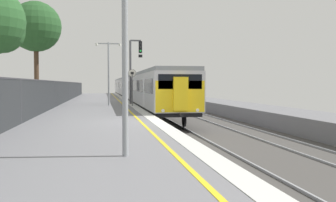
{
  "coord_description": "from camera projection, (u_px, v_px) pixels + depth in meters",
  "views": [
    {
      "loc": [
        -2.05,
        -16.91,
        1.68
      ],
      "look_at": [
        1.58,
        3.99,
        0.74
      ],
      "focal_mm": 40.72,
      "sensor_mm": 36.0,
      "label": 1
    }
  ],
  "objects": [
    {
      "name": "platform_back_fence",
      "position": [
        21.0,
        100.0,
        16.09
      ],
      "size": [
        0.07,
        99.0,
        1.93
      ],
      "color": "#282B2D",
      "rests_on": "ground"
    },
    {
      "name": "ground",
      "position": [
        205.0,
        134.0,
        17.55
      ],
      "size": [
        17.4,
        110.0,
        1.21
      ],
      "color": "slate"
    },
    {
      "name": "commuter_train_at_platform",
      "position": [
        133.0,
        87.0,
        51.01
      ],
      "size": [
        2.83,
        62.67,
        3.81
      ],
      "color": "#B7B7BC",
      "rests_on": "ground"
    },
    {
      "name": "speed_limit_sign",
      "position": [
        132.0,
        83.0,
        29.23
      ],
      "size": [
        0.59,
        0.08,
        2.83
      ],
      "color": "#59595B",
      "rests_on": "ground"
    },
    {
      "name": "signal_gantry",
      "position": [
        133.0,
        64.0,
        32.33
      ],
      "size": [
        1.1,
        0.24,
        5.45
      ],
      "color": "#47474C",
      "rests_on": "ground"
    },
    {
      "name": "platform_lamp_mid",
      "position": [
        109.0,
        68.0,
        30.01
      ],
      "size": [
        2.0,
        0.2,
        4.98
      ],
      "color": "#93999E",
      "rests_on": "ground"
    },
    {
      "name": "platform_lamp_near",
      "position": [
        125.0,
        15.0,
        8.76
      ],
      "size": [
        2.0,
        0.2,
        5.52
      ],
      "color": "#93999E",
      "rests_on": "ground"
    },
    {
      "name": "background_tree_left",
      "position": [
        34.0,
        28.0,
        32.49
      ],
      "size": [
        4.31,
        4.31,
        8.78
      ],
      "color": "#473323",
      "rests_on": "ground"
    }
  ]
}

